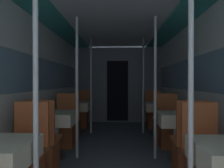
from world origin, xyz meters
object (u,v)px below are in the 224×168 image
(chair_left_far_0, at_px, (26,165))
(chair_right_far_2, at_px, (154,116))
(chair_right_far_0, at_px, (205,168))
(support_pole_right_0, at_px, (191,93))
(dining_table_left_2, at_px, (77,107))
(chair_right_far_1, at_px, (168,131))
(chair_left_near_1, at_px, (43,150))
(support_pole_left_0, at_px, (36,93))
(chair_right_near_1, at_px, (189,152))
(support_pole_left_2, at_px, (91,86))
(chair_left_near_2, at_px, (71,125))
(support_pole_right_1, at_px, (155,88))
(support_pole_right_2, at_px, (143,86))
(chair_left_far_1, at_px, (65,130))
(chair_right_near_2, at_px, (163,125))
(chair_left_far_2, at_px, (81,116))
(support_pole_left_1, at_px, (77,88))
(dining_table_right_1, at_px, (177,120))
(dining_table_left_1, at_px, (56,120))
(dining_table_right_2, at_px, (158,108))

(chair_left_far_0, relative_size, chair_right_far_2, 1.00)
(chair_right_far_0, relative_size, support_pole_right_0, 0.44)
(dining_table_left_2, height_order, chair_right_far_1, chair_right_far_1)
(chair_left_near_1, relative_size, chair_right_far_1, 1.00)
(support_pole_left_0, xyz_separation_m, chair_right_near_1, (1.60, 1.14, -0.83))
(support_pole_left_2, relative_size, chair_right_far_1, 2.28)
(chair_left_near_2, xyz_separation_m, support_pole_right_0, (1.60, -2.87, 0.83))
(chair_right_far_1, bearing_deg, chair_left_far_0, 41.77)
(support_pole_left_2, xyz_separation_m, support_pole_right_1, (1.25, -1.73, 0.00))
(support_pole_right_2, bearing_deg, dining_table_left_2, 180.00)
(chair_left_far_1, height_order, chair_right_far_2, same)
(chair_left_far_0, distance_m, chair_right_near_2, 2.99)
(chair_left_far_2, xyz_separation_m, support_pole_left_2, (0.34, -0.60, 0.83))
(chair_left_far_0, xyz_separation_m, chair_left_far_2, (0.00, 3.46, 0.00))
(support_pole_left_1, distance_m, support_pole_right_2, 2.14)
(support_pole_left_0, relative_size, dining_table_left_2, 3.09)
(chair_left_near_1, height_order, support_pole_right_1, support_pole_right_1)
(chair_left_near_2, xyz_separation_m, chair_right_near_1, (1.94, -1.73, 0.00))
(support_pole_right_0, distance_m, chair_right_near_1, 1.45)
(chair_left_near_2, bearing_deg, support_pole_left_1, -73.23)
(chair_left_far_1, distance_m, dining_table_right_1, 2.05)
(chair_left_far_2, height_order, chair_right_far_2, same)
(chair_left_far_0, distance_m, dining_table_left_1, 1.18)
(support_pole_left_0, distance_m, dining_table_left_1, 1.84)
(chair_right_far_0, relative_size, dining_table_right_1, 1.35)
(support_pole_right_0, bearing_deg, dining_table_left_1, 132.68)
(chair_left_near_1, relative_size, support_pole_right_0, 0.44)
(chair_left_far_0, bearing_deg, dining_table_left_1, -90.00)
(chair_left_far_0, relative_size, support_pole_right_0, 0.44)
(chair_left_far_1, relative_size, chair_left_near_2, 1.00)
(chair_left_near_2, distance_m, chair_right_far_1, 2.01)
(chair_left_far_0, relative_size, dining_table_left_2, 1.35)
(chair_left_far_1, xyz_separation_m, support_pole_right_2, (1.60, 1.14, 0.83))
(dining_table_left_1, distance_m, dining_table_left_2, 1.73)
(chair_left_far_1, distance_m, chair_right_near_1, 2.28)
(dining_table_right_1, xyz_separation_m, support_pole_right_2, (-0.34, 1.73, 0.52))
(chair_right_far_0, xyz_separation_m, support_pole_right_2, (-0.34, 2.87, 0.83))
(chair_left_far_0, relative_size, support_pole_right_1, 0.44)
(dining_table_left_1, xyz_separation_m, dining_table_right_1, (1.94, 0.00, 0.00))
(dining_table_right_2, distance_m, chair_right_near_2, 0.67)
(dining_table_left_1, bearing_deg, support_pole_right_1, 0.00)
(support_pole_left_0, bearing_deg, chair_left_near_1, 106.77)
(dining_table_left_2, distance_m, support_pole_left_2, 0.62)
(dining_table_left_2, bearing_deg, support_pole_left_2, 0.00)
(dining_table_left_1, bearing_deg, support_pole_left_1, 0.00)
(chair_left_near_2, distance_m, support_pole_left_2, 1.08)
(support_pole_left_2, xyz_separation_m, support_pole_right_2, (1.25, 0.00, 0.00))
(chair_left_far_0, relative_size, chair_right_near_1, 1.00)
(support_pole_right_1, bearing_deg, support_pole_left_2, 125.92)
(support_pole_left_0, bearing_deg, chair_right_far_1, 55.55)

